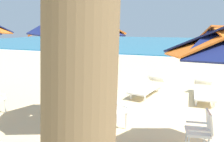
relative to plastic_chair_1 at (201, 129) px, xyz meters
name	(u,v)px	position (x,y,z in m)	size (l,w,h in m)	color
ground_plane	(217,112)	(0.43, 2.56, -0.50)	(80.00, 80.00, 0.00)	beige
sea	(206,43)	(0.43, 33.11, -0.45)	(80.00, 36.00, 0.10)	teal
surf_foam	(208,59)	(0.43, 14.81, -0.49)	(80.00, 0.70, 0.01)	white
plastic_chair_1	(201,129)	(0.00, 0.00, 0.00)	(0.54, 0.51, 0.87)	white
beach_umbrella_1	(79,25)	(-2.82, 0.35, 1.99)	(2.35, 2.35, 2.88)	silver
plastic_chair_2	(79,96)	(-3.29, 1.06, 0.00)	(0.62, 0.63, 0.87)	white
plastic_chair_3	(92,100)	(-2.76, 0.87, 0.00)	(0.46, 0.49, 0.87)	white
plastic_chair_4	(114,108)	(-1.99, 0.49, 0.00)	(0.62, 0.60, 0.87)	white
sun_lounger_1	(204,91)	(0.07, 3.79, -0.22)	(0.72, 2.17, 0.62)	white
sun_lounger_2	(148,87)	(-1.87, 3.67, -0.22)	(0.98, 2.22, 0.62)	white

